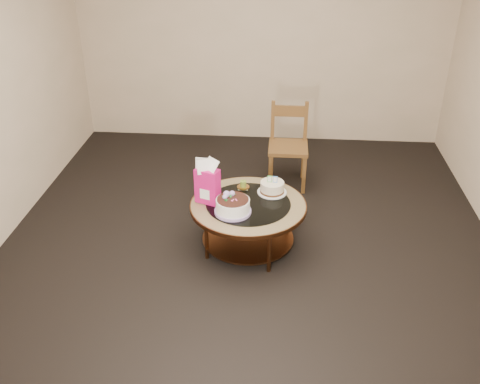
# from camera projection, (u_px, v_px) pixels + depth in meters

# --- Properties ---
(ground) EXTENTS (5.00, 5.00, 0.00)m
(ground) POSITION_uv_depth(u_px,v_px,m) (248.00, 246.00, 4.87)
(ground) COLOR black
(ground) RESTS_ON ground
(room_walls) EXTENTS (4.52, 5.02, 2.61)m
(room_walls) POSITION_uv_depth(u_px,v_px,m) (249.00, 82.00, 4.11)
(room_walls) COLOR beige
(room_walls) RESTS_ON ground
(coffee_table) EXTENTS (1.02, 1.02, 0.46)m
(coffee_table) POSITION_uv_depth(u_px,v_px,m) (248.00, 211.00, 4.68)
(coffee_table) COLOR #5C321A
(coffee_table) RESTS_ON ground
(decorated_cake) EXTENTS (0.31, 0.31, 0.18)m
(decorated_cake) POSITION_uv_depth(u_px,v_px,m) (233.00, 206.00, 4.48)
(decorated_cake) COLOR #A68AC4
(decorated_cake) RESTS_ON coffee_table
(cream_cake) EXTENTS (0.26, 0.26, 0.17)m
(cream_cake) POSITION_uv_depth(u_px,v_px,m) (272.00, 188.00, 4.78)
(cream_cake) COLOR white
(cream_cake) RESTS_ON coffee_table
(gift_bag) EXTENTS (0.23, 0.20, 0.41)m
(gift_bag) POSITION_uv_depth(u_px,v_px,m) (207.00, 181.00, 4.57)
(gift_bag) COLOR #C41253
(gift_bag) RESTS_ON coffee_table
(pillar_candle) EXTENTS (0.11, 0.11, 0.08)m
(pillar_candle) POSITION_uv_depth(u_px,v_px,m) (243.00, 186.00, 4.86)
(pillar_candle) COLOR #DACB5A
(pillar_candle) RESTS_ON coffee_table
(dining_chair) EXTENTS (0.42, 0.42, 0.90)m
(dining_chair) POSITION_uv_depth(u_px,v_px,m) (288.00, 145.00, 5.71)
(dining_chair) COLOR brown
(dining_chair) RESTS_ON ground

